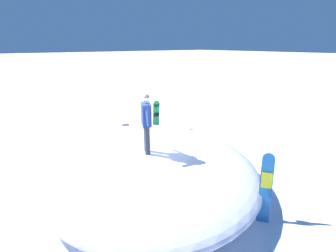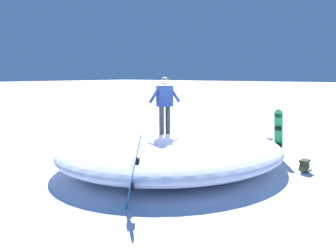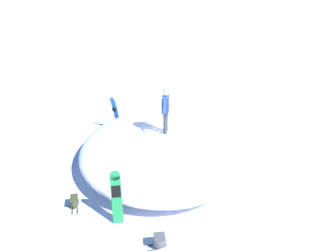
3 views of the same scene
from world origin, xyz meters
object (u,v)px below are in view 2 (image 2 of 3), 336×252
(snowboard_secondary_upright, at_px, (278,134))
(backpack_far, at_px, (267,144))
(backpack_near, at_px, (304,166))
(snowboarder_standing, at_px, (165,102))
(snowboard_primary_upright, at_px, (134,169))

(snowboard_secondary_upright, distance_m, backpack_far, 1.60)
(snowboard_secondary_upright, relative_size, backpack_near, 2.75)
(snowboarder_standing, bearing_deg, snowboard_primary_upright, -63.59)
(snowboarder_standing, distance_m, backpack_near, 4.22)
(snowboard_secondary_upright, xyz_separation_m, backpack_near, (1.10, -0.98, -0.64))
(snowboard_secondary_upright, relative_size, backpack_far, 3.05)
(snowboard_primary_upright, height_order, backpack_far, snowboard_primary_upright)
(backpack_far, bearing_deg, snowboarder_standing, -109.40)
(snowboarder_standing, height_order, snowboard_secondary_upright, snowboarder_standing)
(snowboard_primary_upright, height_order, snowboard_secondary_upright, snowboard_secondary_upright)
(snowboard_primary_upright, xyz_separation_m, snowboard_secondary_upright, (0.91, 5.60, 0.03))
(snowboard_secondary_upright, bearing_deg, backpack_far, 123.17)
(snowboarder_standing, xyz_separation_m, backpack_far, (1.45, 4.12, -1.69))
(snowboarder_standing, bearing_deg, snowboard_secondary_upright, 51.90)
(snowboard_secondary_upright, height_order, backpack_near, snowboard_secondary_upright)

